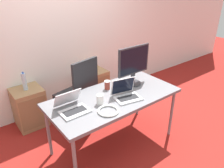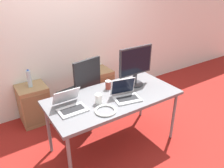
{
  "view_description": "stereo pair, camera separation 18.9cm",
  "coord_description": "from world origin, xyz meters",
  "px_view_note": "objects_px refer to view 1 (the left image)",
  "views": [
    {
      "loc": [
        -1.48,
        -1.87,
        2.1
      ],
      "look_at": [
        0.0,
        0.04,
        0.91
      ],
      "focal_mm": 35.0,
      "sensor_mm": 36.0,
      "label": 1
    },
    {
      "loc": [
        -1.33,
        -1.98,
        2.1
      ],
      "look_at": [
        0.0,
        0.04,
        0.91
      ],
      "focal_mm": 35.0,
      "sensor_mm": 36.0,
      "label": 2
    }
  ],
  "objects_px": {
    "cabinet_left": "(30,107)",
    "coffee_cup_brown": "(107,85)",
    "cable_coil": "(108,111)",
    "office_chair": "(78,100)",
    "cabinet_right": "(94,86)",
    "laptop_right": "(126,94)",
    "water_bottle": "(24,82)",
    "monitor": "(133,65)",
    "coffee_cup_white": "(100,99)",
    "laptop_left": "(72,107)"
  },
  "relations": [
    {
      "from": "cabinet_right",
      "to": "water_bottle",
      "type": "xyz_separation_m",
      "value": [
        -1.18,
        0.0,
        0.44
      ]
    },
    {
      "from": "office_chair",
      "to": "coffee_cup_white",
      "type": "distance_m",
      "value": 0.85
    },
    {
      "from": "coffee_cup_white",
      "to": "laptop_left",
      "type": "bearing_deg",
      "value": 166.97
    },
    {
      "from": "monitor",
      "to": "cable_coil",
      "type": "xyz_separation_m",
      "value": [
        -0.69,
        -0.35,
        -0.27
      ]
    },
    {
      "from": "monitor",
      "to": "cable_coil",
      "type": "distance_m",
      "value": 0.83
    },
    {
      "from": "cabinet_right",
      "to": "cable_coil",
      "type": "height_order",
      "value": "cable_coil"
    },
    {
      "from": "laptop_right",
      "to": "coffee_cup_brown",
      "type": "bearing_deg",
      "value": 98.22
    },
    {
      "from": "cable_coil",
      "to": "monitor",
      "type": "bearing_deg",
      "value": 27.09
    },
    {
      "from": "monitor",
      "to": "coffee_cup_white",
      "type": "xyz_separation_m",
      "value": [
        -0.67,
        -0.16,
        -0.23
      ]
    },
    {
      "from": "office_chair",
      "to": "cable_coil",
      "type": "height_order",
      "value": "office_chair"
    },
    {
      "from": "water_bottle",
      "to": "monitor",
      "type": "distance_m",
      "value": 1.59
    },
    {
      "from": "office_chair",
      "to": "laptop_right",
      "type": "xyz_separation_m",
      "value": [
        0.23,
        -0.82,
        0.38
      ]
    },
    {
      "from": "cabinet_right",
      "to": "water_bottle",
      "type": "height_order",
      "value": "water_bottle"
    },
    {
      "from": "cabinet_left",
      "to": "water_bottle",
      "type": "xyz_separation_m",
      "value": [
        0.0,
        0.0,
        0.44
      ]
    },
    {
      "from": "coffee_cup_white",
      "to": "cable_coil",
      "type": "relative_size",
      "value": 0.49
    },
    {
      "from": "laptop_left",
      "to": "coffee_cup_white",
      "type": "bearing_deg",
      "value": -13.03
    },
    {
      "from": "monitor",
      "to": "laptop_right",
      "type": "bearing_deg",
      "value": -143.95
    },
    {
      "from": "office_chair",
      "to": "monitor",
      "type": "xyz_separation_m",
      "value": [
        0.56,
        -0.58,
        0.62
      ]
    },
    {
      "from": "monitor",
      "to": "coffee_cup_white",
      "type": "distance_m",
      "value": 0.72
    },
    {
      "from": "cable_coil",
      "to": "coffee_cup_brown",
      "type": "bearing_deg",
      "value": 54.36
    },
    {
      "from": "laptop_right",
      "to": "cable_coil",
      "type": "relative_size",
      "value": 1.47
    },
    {
      "from": "cable_coil",
      "to": "office_chair",
      "type": "bearing_deg",
      "value": 81.91
    },
    {
      "from": "cabinet_right",
      "to": "coffee_cup_brown",
      "type": "height_order",
      "value": "coffee_cup_brown"
    },
    {
      "from": "cabinet_right",
      "to": "laptop_left",
      "type": "bearing_deg",
      "value": -131.86
    },
    {
      "from": "laptop_right",
      "to": "cable_coil",
      "type": "bearing_deg",
      "value": -162.38
    },
    {
      "from": "cabinet_left",
      "to": "coffee_cup_white",
      "type": "xyz_separation_m",
      "value": [
        0.49,
        -1.2,
        0.52
      ]
    },
    {
      "from": "cabinet_right",
      "to": "coffee_cup_brown",
      "type": "relative_size",
      "value": 5.26
    },
    {
      "from": "cabinet_left",
      "to": "coffee_cup_brown",
      "type": "height_order",
      "value": "coffee_cup_brown"
    },
    {
      "from": "water_bottle",
      "to": "coffee_cup_white",
      "type": "xyz_separation_m",
      "value": [
        0.49,
        -1.2,
        0.08
      ]
    },
    {
      "from": "cabinet_left",
      "to": "coffee_cup_brown",
      "type": "xyz_separation_m",
      "value": [
        0.79,
        -0.95,
        0.52
      ]
    },
    {
      "from": "laptop_left",
      "to": "coffee_cup_white",
      "type": "height_order",
      "value": "laptop_left"
    },
    {
      "from": "cabinet_left",
      "to": "laptop_left",
      "type": "bearing_deg",
      "value": -81.25
    },
    {
      "from": "laptop_left",
      "to": "monitor",
      "type": "distance_m",
      "value": 1.02
    },
    {
      "from": "coffee_cup_white",
      "to": "cable_coil",
      "type": "distance_m",
      "value": 0.2
    },
    {
      "from": "coffee_cup_brown",
      "to": "cable_coil",
      "type": "distance_m",
      "value": 0.55
    },
    {
      "from": "water_bottle",
      "to": "coffee_cup_white",
      "type": "height_order",
      "value": "water_bottle"
    },
    {
      "from": "cabinet_left",
      "to": "cable_coil",
      "type": "distance_m",
      "value": 1.54
    },
    {
      "from": "monitor",
      "to": "water_bottle",
      "type": "bearing_deg",
      "value": 138.26
    },
    {
      "from": "cabinet_left",
      "to": "cable_coil",
      "type": "bearing_deg",
      "value": -71.33
    },
    {
      "from": "monitor",
      "to": "coffee_cup_brown",
      "type": "height_order",
      "value": "monitor"
    },
    {
      "from": "office_chair",
      "to": "cabinet_left",
      "type": "bearing_deg",
      "value": 142.75
    },
    {
      "from": "laptop_right",
      "to": "coffee_cup_white",
      "type": "bearing_deg",
      "value": 167.53
    },
    {
      "from": "cabinet_right",
      "to": "laptop_right",
      "type": "xyz_separation_m",
      "value": [
        -0.34,
        -1.27,
        0.5
      ]
    },
    {
      "from": "water_bottle",
      "to": "coffee_cup_brown",
      "type": "bearing_deg",
      "value": -50.27
    },
    {
      "from": "monitor",
      "to": "coffee_cup_brown",
      "type": "distance_m",
      "value": 0.45
    },
    {
      "from": "coffee_cup_brown",
      "to": "cable_coil",
      "type": "xyz_separation_m",
      "value": [
        -0.32,
        -0.44,
        -0.05
      ]
    },
    {
      "from": "water_bottle",
      "to": "laptop_right",
      "type": "relative_size",
      "value": 0.78
    },
    {
      "from": "laptop_left",
      "to": "laptop_right",
      "type": "xyz_separation_m",
      "value": [
        0.66,
        -0.15,
        0.0
      ]
    },
    {
      "from": "monitor",
      "to": "cable_coil",
      "type": "bearing_deg",
      "value": -152.91
    },
    {
      "from": "office_chair",
      "to": "cable_coil",
      "type": "distance_m",
      "value": 1.0
    }
  ]
}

